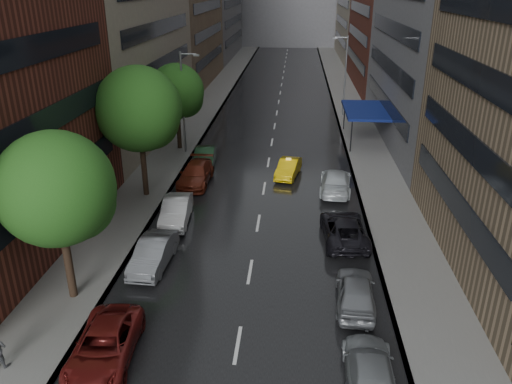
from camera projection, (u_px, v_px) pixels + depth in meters
road at (278, 105)px, 64.05m from camera, size 14.00×140.00×0.01m
sidewalk_left at (209, 104)px, 64.68m from camera, size 4.00×140.00×0.15m
sidewalk_right at (349, 106)px, 63.37m from camera, size 4.00×140.00×0.15m
tree_near at (56, 189)px, 22.77m from camera, size 5.42×5.42×8.65m
tree_mid at (139, 109)px, 34.45m from camera, size 5.98×5.98×9.54m
tree_far at (176, 91)px, 45.20m from camera, size 5.03×5.03×8.01m
taxi at (288, 168)px, 40.48m from camera, size 2.25×4.46×1.40m
parked_cars_left at (174, 214)px, 32.24m from camera, size 2.78×29.15×1.60m
parked_cars_right at (346, 239)px, 29.16m from camera, size 2.86×25.04×1.60m
street_lamp_left at (184, 101)px, 44.35m from camera, size 1.74×0.22×9.00m
street_lamp_right at (345, 74)px, 56.99m from camera, size 1.74×0.22×9.00m
awning at (365, 110)px, 48.40m from camera, size 4.00×8.00×3.12m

